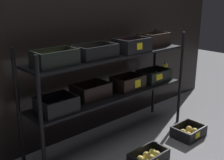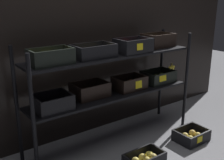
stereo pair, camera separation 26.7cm
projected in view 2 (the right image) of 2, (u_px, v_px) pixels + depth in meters
name	position (u px, v px, depth m)	size (l,w,h in m)	color
ground_plane	(112.00, 140.00, 2.87)	(10.00, 10.00, 0.00)	gray
storefront_wall	(90.00, 49.00, 2.91)	(4.13, 0.12, 1.78)	black
display_rack	(114.00, 72.00, 2.67)	(1.84, 0.41, 1.05)	black
crate_ground_apple_gold	(144.00, 160.00, 2.46)	(0.35, 0.21, 0.11)	black
crate_ground_center_apple_gold	(191.00, 136.00, 2.86)	(0.32, 0.25, 0.12)	black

